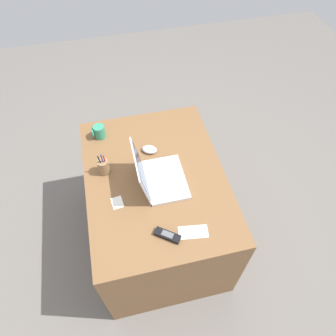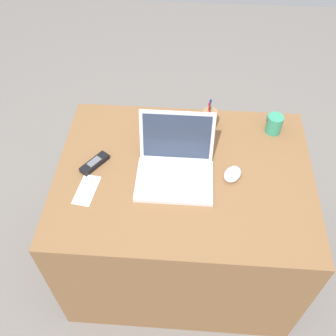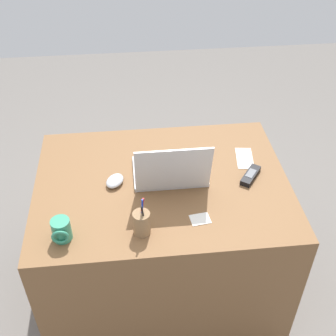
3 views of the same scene
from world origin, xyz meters
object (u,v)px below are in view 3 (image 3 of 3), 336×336
laptop (171,171)px  pen_holder (142,223)px  computer_mouse (115,181)px  cordless_phone (251,175)px  coffee_mug_white (61,230)px

laptop → pen_holder: 0.33m
laptop → pen_holder: (0.14, 0.30, 0.00)m
computer_mouse → cordless_phone: size_ratio=0.70×
cordless_phone → pen_holder: (0.50, 0.27, 0.04)m
computer_mouse → pen_holder: pen_holder is taller
laptop → pen_holder: laptop is taller
laptop → coffee_mug_white: (0.44, 0.30, -0.01)m
computer_mouse → cordless_phone: bearing=-153.9°
computer_mouse → cordless_phone: 0.60m
laptop → computer_mouse: bearing=0.2°
laptop → computer_mouse: laptop is taller
pen_holder → coffee_mug_white: bearing=-0.0°
cordless_phone → laptop: bearing=-3.6°
laptop → cordless_phone: bearing=176.4°
computer_mouse → pen_holder: bearing=137.0°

